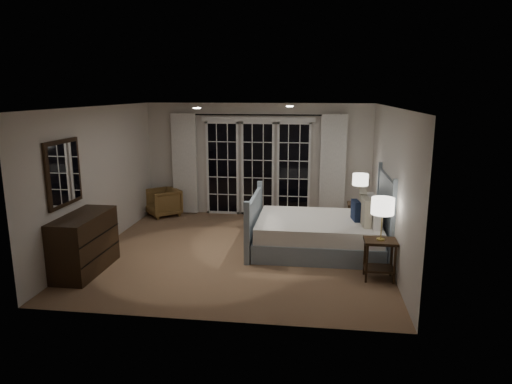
# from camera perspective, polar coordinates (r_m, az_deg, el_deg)

# --- Properties ---
(floor) EXTENTS (5.00, 5.00, 0.00)m
(floor) POSITION_cam_1_polar(r_m,az_deg,el_deg) (8.08, -2.02, -7.40)
(floor) COLOR #8E6A4C
(floor) RESTS_ON ground
(ceiling) EXTENTS (5.00, 5.00, 0.00)m
(ceiling) POSITION_cam_1_polar(r_m,az_deg,el_deg) (7.61, -2.17, 10.60)
(ceiling) COLOR silver
(ceiling) RESTS_ON wall_back
(wall_left) EXTENTS (0.02, 5.00, 2.50)m
(wall_left) POSITION_cam_1_polar(r_m,az_deg,el_deg) (8.52, -18.91, 1.68)
(wall_left) COLOR beige
(wall_left) RESTS_ON floor
(wall_right) EXTENTS (0.02, 5.00, 2.50)m
(wall_right) POSITION_cam_1_polar(r_m,az_deg,el_deg) (7.74, 16.48, 0.80)
(wall_right) COLOR beige
(wall_right) RESTS_ON floor
(wall_back) EXTENTS (5.00, 0.02, 2.50)m
(wall_back) POSITION_cam_1_polar(r_m,az_deg,el_deg) (10.19, 0.25, 4.03)
(wall_back) COLOR beige
(wall_back) RESTS_ON floor
(wall_front) EXTENTS (5.00, 0.02, 2.50)m
(wall_front) POSITION_cam_1_polar(r_m,az_deg,el_deg) (5.37, -6.53, -3.82)
(wall_front) COLOR beige
(wall_front) RESTS_ON floor
(french_doors) EXTENTS (2.50, 0.04, 2.20)m
(french_doors) POSITION_cam_1_polar(r_m,az_deg,el_deg) (10.17, 0.22, 3.10)
(french_doors) COLOR black
(french_doors) RESTS_ON wall_back
(curtain_rod) EXTENTS (3.50, 0.03, 0.03)m
(curtain_rod) POSITION_cam_1_polar(r_m,az_deg,el_deg) (9.99, 0.18, 9.62)
(curtain_rod) COLOR black
(curtain_rod) RESTS_ON wall_back
(curtain_left) EXTENTS (0.55, 0.10, 2.25)m
(curtain_left) POSITION_cam_1_polar(r_m,az_deg,el_deg) (10.42, -8.89, 3.51)
(curtain_left) COLOR white
(curtain_left) RESTS_ON curtain_rod
(curtain_right) EXTENTS (0.55, 0.10, 2.25)m
(curtain_right) POSITION_cam_1_polar(r_m,az_deg,el_deg) (10.01, 9.58, 3.12)
(curtain_right) COLOR white
(curtain_right) RESTS_ON curtain_rod
(downlight_a) EXTENTS (0.12, 0.12, 0.01)m
(downlight_a) POSITION_cam_1_polar(r_m,az_deg,el_deg) (8.11, 4.23, 10.62)
(downlight_a) COLOR white
(downlight_a) RESTS_ON ceiling
(downlight_b) EXTENTS (0.12, 0.12, 0.01)m
(downlight_b) POSITION_cam_1_polar(r_m,az_deg,el_deg) (7.34, -7.40, 10.36)
(downlight_b) COLOR white
(downlight_b) RESTS_ON ceiling
(bed) EXTENTS (2.33, 1.68, 1.36)m
(bed) POSITION_cam_1_polar(r_m,az_deg,el_deg) (8.10, 8.19, -4.95)
(bed) COLOR gray
(bed) RESTS_ON floor
(nightstand_left) EXTENTS (0.47, 0.38, 0.61)m
(nightstand_left) POSITION_cam_1_polar(r_m,az_deg,el_deg) (7.04, 15.21, -7.43)
(nightstand_left) COLOR black
(nightstand_left) RESTS_ON floor
(nightstand_right) EXTENTS (0.45, 0.36, 0.59)m
(nightstand_right) POSITION_cam_1_polar(r_m,az_deg,el_deg) (9.24, 12.72, -2.63)
(nightstand_right) COLOR black
(nightstand_right) RESTS_ON floor
(lamp_left) EXTENTS (0.33, 0.33, 0.64)m
(lamp_left) POSITION_cam_1_polar(r_m,az_deg,el_deg) (6.84, 15.55, -1.75)
(lamp_left) COLOR gold
(lamp_left) RESTS_ON nightstand_left
(lamp_right) EXTENTS (0.31, 0.31, 0.59)m
(lamp_right) POSITION_cam_1_polar(r_m,az_deg,el_deg) (9.09, 12.92, 1.48)
(lamp_right) COLOR gold
(lamp_right) RESTS_ON nightstand_right
(armchair) EXTENTS (0.94, 0.94, 0.61)m
(armchair) POSITION_cam_1_polar(r_m,az_deg,el_deg) (10.46, -11.53, -1.27)
(armchair) COLOR brown
(armchair) RESTS_ON floor
(dresser) EXTENTS (0.54, 1.28, 0.91)m
(dresser) POSITION_cam_1_polar(r_m,az_deg,el_deg) (7.56, -20.65, -6.03)
(dresser) COLOR black
(dresser) RESTS_ON floor
(mirror) EXTENTS (0.05, 0.85, 1.00)m
(mirror) POSITION_cam_1_polar(r_m,az_deg,el_deg) (7.41, -22.91, 2.19)
(mirror) COLOR black
(mirror) RESTS_ON wall_left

